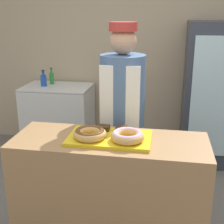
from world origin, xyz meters
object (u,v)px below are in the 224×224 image
(brownie_back_left, at_px, (104,128))
(baker_person, at_px, (122,117))
(brownie_back_right, at_px, (121,129))
(beverage_fridge, at_px, (213,95))
(donut_light_glaze, at_px, (127,136))
(bottle_blue, at_px, (44,80))
(bottle_green, at_px, (52,78))
(serving_tray, at_px, (110,138))
(donut_chocolate_glaze, at_px, (90,133))
(chest_freezer, at_px, (59,118))

(brownie_back_left, xyz_separation_m, baker_person, (0.08, 0.45, -0.06))
(brownie_back_right, height_order, beverage_fridge, beverage_fridge)
(donut_light_glaze, bearing_deg, bottle_blue, 126.74)
(baker_person, height_order, bottle_green, baker_person)
(serving_tray, xyz_separation_m, beverage_fridge, (0.96, 1.76, -0.09))
(donut_chocolate_glaze, distance_m, bottle_green, 2.17)
(baker_person, height_order, chest_freezer, baker_person)
(serving_tray, height_order, donut_chocolate_glaze, donut_chocolate_glaze)
(donut_light_glaze, bearing_deg, beverage_fridge, 65.55)
(chest_freezer, bearing_deg, bottle_green, 134.36)
(brownie_back_left, xyz_separation_m, bottle_blue, (-1.13, 1.62, -0.01))
(donut_chocolate_glaze, relative_size, bottle_green, 1.08)
(serving_tray, height_order, brownie_back_left, brownie_back_left)
(donut_chocolate_glaze, bearing_deg, bottle_blue, 120.73)
(brownie_back_right, relative_size, baker_person, 0.05)
(donut_chocolate_glaze, height_order, chest_freezer, donut_chocolate_glaze)
(donut_light_glaze, distance_m, baker_person, 0.64)
(brownie_back_left, relative_size, chest_freezer, 0.09)
(donut_light_glaze, distance_m, chest_freezer, 2.23)
(serving_tray, height_order, baker_person, baker_person)
(donut_chocolate_glaze, relative_size, beverage_fridge, 0.14)
(donut_light_glaze, distance_m, brownie_back_left, 0.27)
(donut_chocolate_glaze, distance_m, bottle_blue, 2.08)
(serving_tray, relative_size, chest_freezer, 0.68)
(brownie_back_left, bearing_deg, bottle_blue, 125.06)
(baker_person, xyz_separation_m, bottle_blue, (-1.21, 1.17, 0.05))
(donut_chocolate_glaze, bearing_deg, baker_person, 76.70)
(brownie_back_right, bearing_deg, donut_light_glaze, -68.49)
(beverage_fridge, xyz_separation_m, bottle_green, (-2.10, 0.12, 0.11))
(donut_chocolate_glaze, relative_size, bottle_blue, 1.11)
(brownie_back_right, bearing_deg, baker_person, 97.05)
(serving_tray, height_order, beverage_fridge, beverage_fridge)
(beverage_fridge, bearing_deg, donut_chocolate_glaze, -121.17)
(brownie_back_left, xyz_separation_m, chest_freezer, (-0.96, 1.64, -0.53))
(serving_tray, height_order, bottle_blue, bottle_blue)
(donut_chocolate_glaze, relative_size, brownie_back_right, 2.88)
(donut_light_glaze, relative_size, chest_freezer, 0.27)
(brownie_back_left, height_order, beverage_fridge, beverage_fridge)
(donut_chocolate_glaze, bearing_deg, brownie_back_right, 40.80)
(brownie_back_left, bearing_deg, bottle_green, 121.44)
(baker_person, bearing_deg, serving_tray, -91.15)
(donut_chocolate_glaze, relative_size, donut_light_glaze, 1.00)
(beverage_fridge, bearing_deg, chest_freezer, 179.81)
(brownie_back_right, relative_size, beverage_fridge, 0.05)
(brownie_back_left, xyz_separation_m, brownie_back_right, (0.13, 0.00, 0.00))
(beverage_fridge, relative_size, bottle_blue, 8.09)
(bottle_green, bearing_deg, brownie_back_left, -58.56)
(brownie_back_left, relative_size, brownie_back_right, 1.00)
(serving_tray, xyz_separation_m, donut_light_glaze, (0.14, -0.05, 0.05))
(beverage_fridge, bearing_deg, baker_person, -128.62)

